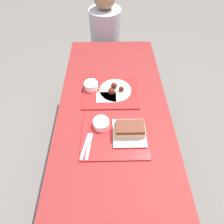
# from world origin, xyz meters

# --- Properties ---
(ground_plane) EXTENTS (12.00, 12.00, 0.00)m
(ground_plane) POSITION_xyz_m (0.00, 0.00, 0.00)
(ground_plane) COLOR #605B56
(picnic_table) EXTENTS (0.78, 1.80, 0.77)m
(picnic_table) POSITION_xyz_m (0.00, 0.00, 0.67)
(picnic_table) COLOR maroon
(picnic_table) RESTS_ON ground_plane
(picnic_bench_far) EXTENTS (0.74, 0.28, 0.46)m
(picnic_bench_far) POSITION_xyz_m (0.00, 1.12, 0.38)
(picnic_bench_far) COLOR maroon
(picnic_bench_far) RESTS_ON ground_plane
(tray_near) EXTENTS (0.41, 0.32, 0.01)m
(tray_near) POSITION_xyz_m (-0.00, -0.17, 0.78)
(tray_near) COLOR red
(tray_near) RESTS_ON picnic_table
(tray_far) EXTENTS (0.41, 0.32, 0.01)m
(tray_far) POSITION_xyz_m (-0.02, 0.20, 0.78)
(tray_far) COLOR red
(tray_far) RESTS_ON picnic_table
(bowl_coleslaw_near) EXTENTS (0.10, 0.10, 0.05)m
(bowl_coleslaw_near) POSITION_xyz_m (-0.08, -0.10, 0.81)
(bowl_coleslaw_near) COLOR silver
(bowl_coleslaw_near) RESTS_ON tray_near
(brisket_sandwich_plate) EXTENTS (0.20, 0.20, 0.09)m
(brisket_sandwich_plate) POSITION_xyz_m (0.09, -0.16, 0.82)
(brisket_sandwich_plate) COLOR beige
(brisket_sandwich_plate) RESTS_ON tray_near
(plastic_fork_near) EXTENTS (0.05, 0.17, 0.00)m
(plastic_fork_near) POSITION_xyz_m (-0.18, -0.24, 0.79)
(plastic_fork_near) COLOR white
(plastic_fork_near) RESTS_ON tray_near
(plastic_knife_near) EXTENTS (0.03, 0.17, 0.00)m
(plastic_knife_near) POSITION_xyz_m (-0.15, -0.24, 0.79)
(plastic_knife_near) COLOR white
(plastic_knife_near) RESTS_ON tray_near
(bowl_coleslaw_far) EXTENTS (0.10, 0.10, 0.05)m
(bowl_coleslaw_far) POSITION_xyz_m (-0.16, 0.25, 0.81)
(bowl_coleslaw_far) COLOR silver
(bowl_coleslaw_far) RESTS_ON tray_far
(wings_plate_far) EXTENTS (0.24, 0.24, 0.06)m
(wings_plate_far) POSITION_xyz_m (0.01, 0.21, 0.80)
(wings_plate_far) COLOR beige
(wings_plate_far) RESTS_ON tray_far
(napkin_far) EXTENTS (0.14, 0.10, 0.01)m
(napkin_far) POSITION_xyz_m (-0.05, 0.15, 0.79)
(napkin_far) COLOR white
(napkin_far) RESTS_ON tray_far
(person_seated_across) EXTENTS (0.32, 0.32, 0.73)m
(person_seated_across) POSITION_xyz_m (-0.06, 1.12, 0.77)
(person_seated_across) COLOR #9E9EA3
(person_seated_across) RESTS_ON picnic_bench_far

